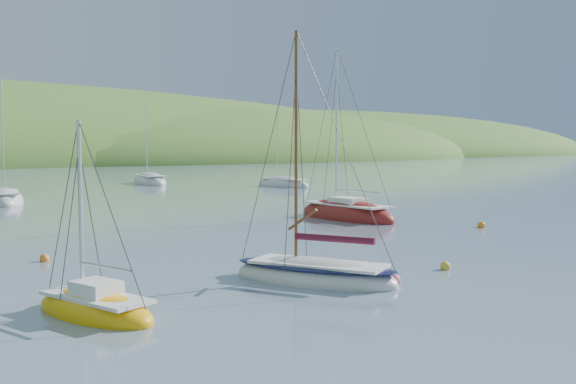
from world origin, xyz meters
TOP-DOWN VIEW (x-y plane):
  - ground at (0.00, 0.00)m, footprint 700.00×700.00m
  - daysailer_white at (-5.15, 1.86)m, footprint 4.55×6.46m
  - sloop_red at (8.95, 14.78)m, footprint 2.86×8.09m
  - sailboat_yellow at (-12.90, 2.40)m, footprint 2.84×4.81m
  - distant_sloop_a at (-4.99, 40.24)m, footprint 4.70×8.43m
  - distant_sloop_b at (16.06, 56.27)m, footprint 4.99×9.56m
  - distant_sloop_d at (25.56, 42.14)m, footprint 3.45×7.80m
  - mooring_buoys at (0.51, 4.18)m, footprint 23.60×12.30m

SIDE VIEW (x-z plane):
  - ground at x=0.00m, z-range 0.00..0.00m
  - mooring_buoys at x=0.51m, z-range -0.12..0.36m
  - sailboat_yellow at x=-12.90m, z-range -2.83..3.15m
  - distant_sloop_d at x=25.56m, z-range -5.21..5.58m
  - distant_sloop_a at x=-4.99m, z-range -5.51..5.89m
  - distant_sloop_b at x=16.06m, z-range -6.28..6.70m
  - daysailer_white at x=-5.15m, z-range -4.46..4.89m
  - sloop_red at x=8.95m, z-range -5.74..6.19m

